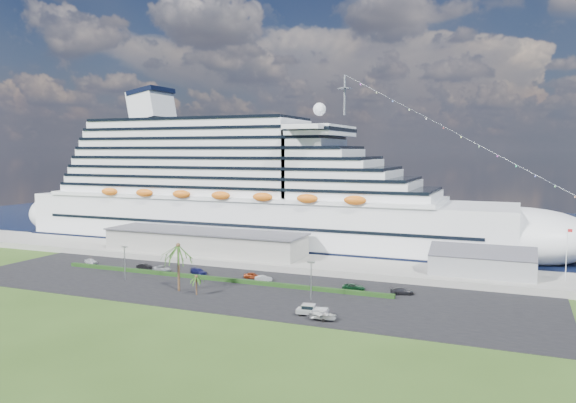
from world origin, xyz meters
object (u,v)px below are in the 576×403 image
at_px(cruise_ship, 251,195).
at_px(parked_car_3, 199,271).
at_px(pickup_truck, 312,310).
at_px(boat_trailer, 323,315).

bearing_deg(cruise_ship, parked_car_3, -81.32).
xyz_separation_m(pickup_truck, boat_trailer, (2.94, -2.09, -0.06)).
xyz_separation_m(parked_car_3, pickup_truck, (38.80, -22.58, 0.42)).
distance_m(pickup_truck, boat_trailer, 3.61).
height_order(cruise_ship, parked_car_3, cruise_ship).
distance_m(cruise_ship, parked_car_3, 47.06).
relative_size(parked_car_3, pickup_truck, 0.83).
relative_size(cruise_ship, pickup_truck, 30.32).
bearing_deg(boat_trailer, pickup_truck, 144.60).
distance_m(cruise_ship, pickup_truck, 81.95).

